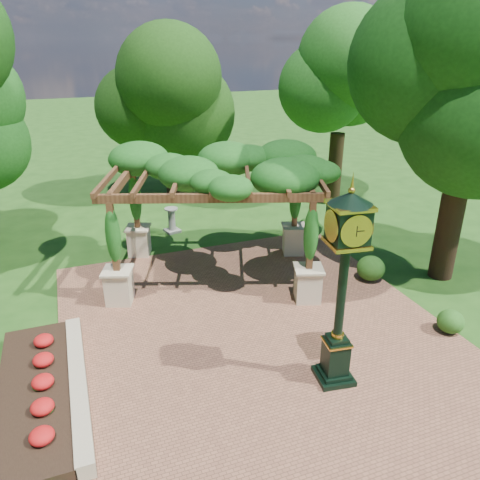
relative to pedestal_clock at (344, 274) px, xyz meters
name	(u,v)px	position (x,y,z in m)	size (l,w,h in m)	color
ground	(276,359)	(-0.94, 1.15, -2.76)	(120.00, 120.00, 0.00)	#1E4714
brick_plaza	(260,336)	(-0.94, 2.15, -2.74)	(10.00, 12.00, 0.04)	brown
border_wall	(79,384)	(-5.54, 1.65, -2.56)	(0.35, 5.00, 0.40)	#C6B793
flower_bed	(35,395)	(-6.44, 1.65, -2.58)	(1.50, 5.00, 0.36)	red
pedestal_clock	(344,274)	(0.00, 0.00, 0.00)	(1.02, 1.02, 4.61)	black
pergola	(213,178)	(-0.96, 5.91, 0.60)	(7.47, 5.96, 4.09)	beige
sundial	(172,222)	(-1.44, 10.20, -2.31)	(0.69, 0.69, 1.02)	gray
shrub_front	(451,321)	(3.89, 0.55, -2.40)	(0.70, 0.70, 0.63)	#255819
shrub_mid	(371,268)	(3.65, 3.81, -2.31)	(0.90, 0.90, 0.81)	#245217
shrub_back	(310,228)	(3.47, 7.60, -2.29)	(0.95, 0.95, 0.86)	#265819
tree_north	(168,100)	(-0.25, 15.15, 1.89)	(4.67, 4.67, 6.75)	#362415
tree_east_far	(343,74)	(6.63, 11.16, 3.12)	(4.04, 4.04, 8.57)	#302312
tree_east_near	(478,75)	(6.04, 3.27, 3.60)	(4.43, 4.43, 9.28)	#311F13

